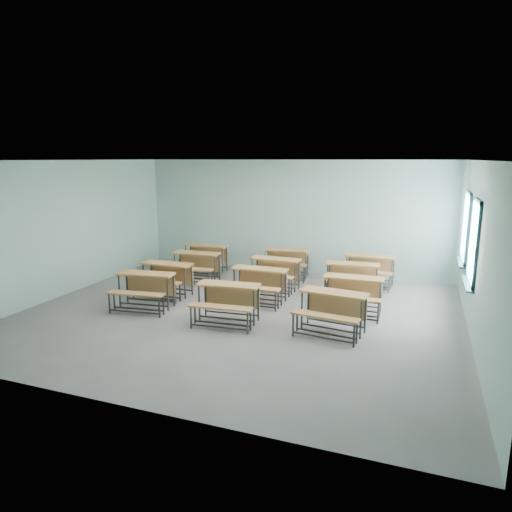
# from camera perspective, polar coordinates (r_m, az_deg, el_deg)

# --- Properties ---
(room) EXTENTS (9.04, 8.04, 3.24)m
(room) POSITION_cam_1_polar(r_m,az_deg,el_deg) (9.42, -1.55, 2.10)
(room) COLOR gray
(room) RESTS_ON ground
(desk_unit_r0c0) EXTENTS (1.34, 0.99, 0.78)m
(desk_unit_r0c0) POSITION_cam_1_polar(r_m,az_deg,el_deg) (10.25, -13.83, -3.59)
(desk_unit_r0c0) COLOR #A7713C
(desk_unit_r0c0) RESTS_ON ground
(desk_unit_r0c1) EXTENTS (1.32, 0.94, 0.78)m
(desk_unit_r0c1) POSITION_cam_1_polar(r_m,az_deg,el_deg) (9.13, -3.66, -5.20)
(desk_unit_r0c1) COLOR #A7713C
(desk_unit_r0c1) RESTS_ON ground
(desk_unit_r0c2) EXTENTS (1.34, 0.98, 0.78)m
(desk_unit_r0c2) POSITION_cam_1_polar(r_m,az_deg,el_deg) (8.71, 9.44, -6.21)
(desk_unit_r0c2) COLOR #A7713C
(desk_unit_r0c2) RESTS_ON ground
(desk_unit_r1c0) EXTENTS (1.27, 0.86, 0.78)m
(desk_unit_r1c0) POSITION_cam_1_polar(r_m,az_deg,el_deg) (11.11, -11.33, -2.26)
(desk_unit_r1c0) COLOR #A7713C
(desk_unit_r1c0) RESTS_ON ground
(desk_unit_r1c1) EXTENTS (1.25, 0.84, 0.78)m
(desk_unit_r1c1) POSITION_cam_1_polar(r_m,az_deg,el_deg) (10.39, 0.28, -3.02)
(desk_unit_r1c1) COLOR #A7713C
(desk_unit_r1c1) RESTS_ON ground
(desk_unit_r1c2) EXTENTS (1.27, 0.87, 0.78)m
(desk_unit_r1c2) POSITION_cam_1_polar(r_m,az_deg,el_deg) (9.84, 11.98, -4.15)
(desk_unit_r1c2) COLOR #A7713C
(desk_unit_r1c2) RESTS_ON ground
(desk_unit_r2c0) EXTENTS (1.31, 0.92, 0.78)m
(desk_unit_r2c0) POSITION_cam_1_polar(r_m,az_deg,el_deg) (12.21, -7.61, -0.83)
(desk_unit_r2c0) COLOR #A7713C
(desk_unit_r2c0) RESTS_ON ground
(desk_unit_r2c1) EXTENTS (1.29, 0.89, 0.78)m
(desk_unit_r2c1) POSITION_cam_1_polar(r_m,az_deg,el_deg) (11.41, 2.25, -1.65)
(desk_unit_r2c1) COLOR #A7713C
(desk_unit_r2c1) RESTS_ON ground
(desk_unit_r2c2) EXTENTS (1.30, 0.92, 0.78)m
(desk_unit_r2c2) POSITION_cam_1_polar(r_m,az_deg,el_deg) (11.10, 11.92, -2.30)
(desk_unit_r2c2) COLOR #A7713C
(desk_unit_r2c2) RESTS_ON ground
(desk_unit_r3c0) EXTENTS (1.29, 0.91, 0.78)m
(desk_unit_r3c0) POSITION_cam_1_polar(r_m,az_deg,el_deg) (13.26, -6.44, 0.24)
(desk_unit_r3c0) COLOR #A7713C
(desk_unit_r3c0) RESTS_ON ground
(desk_unit_r3c1) EXTENTS (1.34, 0.98, 0.78)m
(desk_unit_r3c1) POSITION_cam_1_polar(r_m,az_deg,el_deg) (12.59, 3.73, -0.35)
(desk_unit_r3c1) COLOR #A7713C
(desk_unit_r3c1) RESTS_ON ground
(desk_unit_r3c2) EXTENTS (1.29, 0.90, 0.78)m
(desk_unit_r3c2) POSITION_cam_1_polar(r_m,az_deg,el_deg) (12.10, 13.98, -1.20)
(desk_unit_r3c2) COLOR #A7713C
(desk_unit_r3c2) RESTS_ON ground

